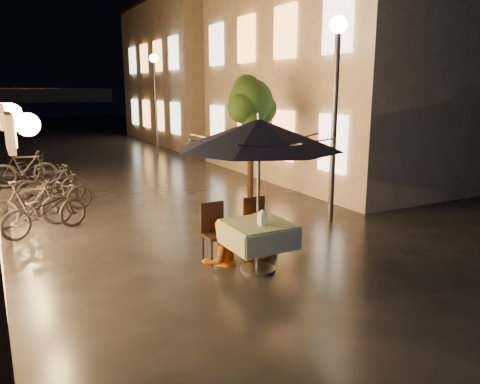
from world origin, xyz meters
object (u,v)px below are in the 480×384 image
bicycle_0 (45,210)px  person_yellow (261,214)px  streetlamp_near (336,83)px  table_lantern (262,216)px  person_orange (220,221)px  patio_umbrella (259,134)px  cafe_table (258,235)px

bicycle_0 → person_yellow: bearing=-158.2°
streetlamp_near → table_lantern: (-2.84, -1.89, -2.00)m
person_orange → bicycle_0: (-2.37, 3.05, -0.23)m
patio_umbrella → table_lantern: 1.24m
person_yellow → bicycle_0: person_yellow is taller
person_yellow → bicycle_0: size_ratio=0.82×
streetlamp_near → patio_umbrella: (-2.84, -1.76, -0.77)m
table_lantern → bicycle_0: 4.67m
bicycle_0 → person_orange: bearing=-166.2°
cafe_table → streetlamp_near: bearing=31.8°
person_yellow → cafe_table: bearing=41.1°
patio_umbrella → table_lantern: bearing=-90.0°
streetlamp_near → table_lantern: bearing=-146.4°
streetlamp_near → person_yellow: 3.48m
person_orange → streetlamp_near: bearing=-165.6°
table_lantern → person_orange: 0.82m
person_yellow → patio_umbrella: bearing=41.1°
person_yellow → table_lantern: bearing=46.3°
bicycle_0 → streetlamp_near: bearing=-132.5°
person_orange → patio_umbrella: bearing=117.4°
cafe_table → bicycle_0: (-2.74, 3.62, -0.11)m
streetlamp_near → table_lantern: 3.95m
streetlamp_near → patio_umbrella: bearing=-148.2°
patio_umbrella → bicycle_0: bearing=127.1°
patio_umbrella → person_yellow: size_ratio=1.70×
patio_umbrella → person_orange: patio_umbrella is taller
table_lantern → person_yellow: (0.38, 0.71, -0.18)m
streetlamp_near → cafe_table: streetlamp_near is taller
cafe_table → person_yellow: (0.38, 0.58, 0.15)m
cafe_table → patio_umbrella: size_ratio=0.39×
person_orange → bicycle_0: person_orange is taller
patio_umbrella → person_orange: size_ratio=1.79×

